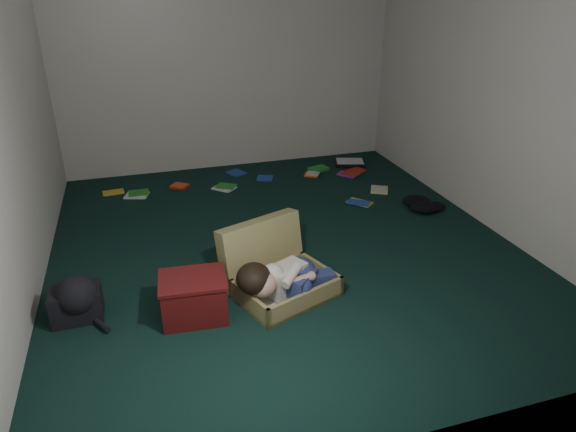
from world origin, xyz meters
TOP-DOWN VIEW (x-y plane):
  - floor at (0.00, 0.00)m, footprint 4.50×4.50m
  - wall_back at (0.00, 2.25)m, footprint 4.50×0.00m
  - wall_front at (0.00, -2.25)m, footprint 4.50×0.00m
  - wall_left at (-2.00, 0.00)m, footprint 0.00×4.50m
  - wall_right at (2.00, 0.00)m, footprint 0.00×4.50m
  - suitcase at (-0.26, -0.67)m, footprint 0.90×0.89m
  - person at (-0.25, -0.86)m, footprint 0.78×0.40m
  - maroon_bin at (-0.91, -0.85)m, footprint 0.49×0.40m
  - backpack at (-1.70, -0.63)m, footprint 0.43×0.34m
  - clothing_pile at (1.70, 0.33)m, footprint 0.51×0.47m
  - paper_tray at (1.43, 1.82)m, footprint 0.44×0.38m
  - book_scatter at (0.29, 1.49)m, footprint 3.10×1.52m

SIDE VIEW (x-z plane):
  - floor at x=0.00m, z-range 0.00..0.00m
  - book_scatter at x=0.29m, z-range 0.00..0.02m
  - paper_tray at x=1.43m, z-range 0.00..0.05m
  - clothing_pile at x=1.70m, z-range 0.00..0.13m
  - backpack at x=-1.70m, z-range 0.00..0.26m
  - suitcase at x=-0.26m, z-range -0.10..0.41m
  - maroon_bin at x=-0.91m, z-range 0.00..0.32m
  - person at x=-0.25m, z-range 0.04..0.36m
  - wall_back at x=0.00m, z-range -0.95..3.55m
  - wall_front at x=0.00m, z-range -0.95..3.55m
  - wall_left at x=-2.00m, z-range -0.95..3.55m
  - wall_right at x=2.00m, z-range -0.95..3.55m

